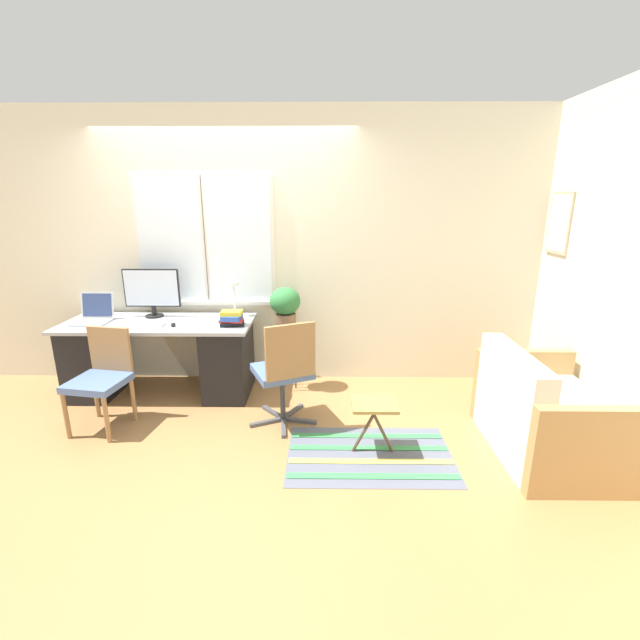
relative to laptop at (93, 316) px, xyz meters
The scene contains 17 objects.
ground_plane 1.50m from the laptop, 15.58° to the right, with size 14.00×14.00×0.00m, color #9E7042.
wall_back_with_window 1.42m from the laptop, 19.20° to the left, with size 9.00×0.12×2.70m.
wall_right_with_picture 4.42m from the laptop, ahead, with size 0.08×9.00×2.70m.
desk 0.73m from the laptop, ahead, with size 1.78×0.69×0.73m.
laptop is the anchor object (origin of this frame).
monitor 0.57m from the laptop, 20.88° to the left, with size 0.54×0.17×0.47m.
keyboard 0.55m from the laptop, 14.20° to the right, with size 0.37×0.13×0.02m.
mouse 0.82m from the laptop, 10.20° to the right, with size 0.04×0.07×0.03m.
desk_lamp 1.33m from the laptop, ahead, with size 0.12×0.12×0.36m.
book_stack 1.34m from the laptop, ahead, with size 0.24×0.18×0.14m.
desk_chair_wooden 0.80m from the laptop, 60.99° to the right, with size 0.47×0.48×0.82m.
office_chair_swivel 1.98m from the laptop, 18.19° to the right, with size 0.58×0.59×0.93m.
couch_loveseat 4.00m from the laptop, 14.41° to the right, with size 0.79×1.11×0.80m.
plant_stand 1.83m from the laptop, ahead, with size 0.21×0.21×0.63m.
potted_plant 1.81m from the laptop, ahead, with size 0.29×0.29×0.41m.
floor_rug_striped 2.85m from the laptop, 22.71° to the right, with size 1.23×0.78×0.01m.
folding_stool 2.78m from the laptop, 21.49° to the right, with size 0.33×0.28×0.41m.
Camera 1 is at (0.96, -3.52, 1.85)m, focal length 24.00 mm.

